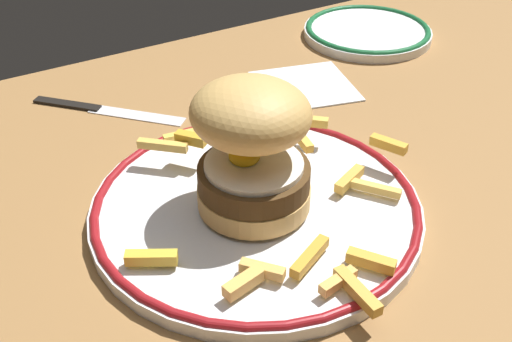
% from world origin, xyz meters
% --- Properties ---
extents(ground_plane, '(1.35, 0.84, 0.04)m').
position_xyz_m(ground_plane, '(0.00, 0.00, -0.02)').
color(ground_plane, olive).
extents(dinner_plate, '(0.29, 0.29, 0.02)m').
position_xyz_m(dinner_plate, '(0.01, 0.04, 0.01)').
color(dinner_plate, silver).
rests_on(dinner_plate, ground_plane).
extents(burger, '(0.13, 0.13, 0.11)m').
position_xyz_m(burger, '(0.01, 0.05, 0.07)').
color(burger, tan).
rests_on(burger, dinner_plate).
extents(fries_pile, '(0.27, 0.28, 0.03)m').
position_xyz_m(fries_pile, '(0.02, 0.03, 0.03)').
color(fries_pile, '#E8A950').
rests_on(fries_pile, dinner_plate).
extents(side_plate, '(0.17, 0.17, 0.02)m').
position_xyz_m(side_plate, '(0.34, 0.30, 0.01)').
color(side_plate, silver).
rests_on(side_plate, ground_plane).
extents(knife, '(0.13, 0.14, 0.01)m').
position_xyz_m(knife, '(-0.05, 0.29, 0.00)').
color(knife, black).
rests_on(knife, ground_plane).
extents(napkin, '(0.13, 0.13, 0.00)m').
position_xyz_m(napkin, '(0.18, 0.22, 0.00)').
color(napkin, silver).
rests_on(napkin, ground_plane).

